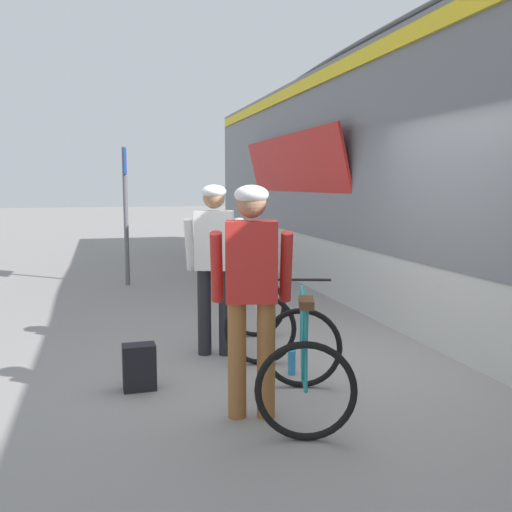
{
  "coord_description": "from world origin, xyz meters",
  "views": [
    {
      "loc": [
        -1.99,
        -4.9,
        1.77
      ],
      "look_at": [
        -0.51,
        0.44,
        1.05
      ],
      "focal_mm": 39.05,
      "sensor_mm": 36.0,
      "label": 1
    }
  ],
  "objects_px": {
    "train_car": "(474,169)",
    "cyclist_near_in_red": "(251,281)",
    "bicycle_near_teal": "(303,362)",
    "cyclist_far_in_white": "(214,254)",
    "platform_sign_post": "(125,192)",
    "bicycle_far_silver": "(258,313)",
    "water_bottle_near_the_bikes": "(292,363)",
    "backpack_on_platform": "(139,367)"
  },
  "relations": [
    {
      "from": "train_car",
      "to": "cyclist_near_in_red",
      "type": "bearing_deg",
      "value": -145.67
    },
    {
      "from": "bicycle_near_teal",
      "to": "train_car",
      "type": "bearing_deg",
      "value": 37.59
    },
    {
      "from": "cyclist_far_in_white",
      "to": "platform_sign_post",
      "type": "relative_size",
      "value": 0.73
    },
    {
      "from": "cyclist_far_in_white",
      "to": "bicycle_near_teal",
      "type": "distance_m",
      "value": 1.79
    },
    {
      "from": "bicycle_far_silver",
      "to": "bicycle_near_teal",
      "type": "bearing_deg",
      "value": -93.51
    },
    {
      "from": "bicycle_near_teal",
      "to": "cyclist_far_in_white",
      "type": "bearing_deg",
      "value": 102.82
    },
    {
      "from": "cyclist_far_in_white",
      "to": "cyclist_near_in_red",
      "type": "bearing_deg",
      "value": -91.51
    },
    {
      "from": "cyclist_near_in_red",
      "to": "bicycle_far_silver",
      "type": "distance_m",
      "value": 1.85
    },
    {
      "from": "platform_sign_post",
      "to": "train_car",
      "type": "bearing_deg",
      "value": -37.35
    },
    {
      "from": "bicycle_near_teal",
      "to": "cyclist_near_in_red",
      "type": "bearing_deg",
      "value": 178.03
    },
    {
      "from": "bicycle_near_teal",
      "to": "water_bottle_near_the_bikes",
      "type": "height_order",
      "value": "bicycle_near_teal"
    },
    {
      "from": "bicycle_near_teal",
      "to": "water_bottle_near_the_bikes",
      "type": "relative_size",
      "value": 5.46
    },
    {
      "from": "backpack_on_platform",
      "to": "platform_sign_post",
      "type": "relative_size",
      "value": 0.17
    },
    {
      "from": "train_car",
      "to": "bicycle_far_silver",
      "type": "bearing_deg",
      "value": -163.91
    },
    {
      "from": "cyclist_near_in_red",
      "to": "train_car",
      "type": "bearing_deg",
      "value": 34.33
    },
    {
      "from": "bicycle_near_teal",
      "to": "bicycle_far_silver",
      "type": "bearing_deg",
      "value": 86.49
    },
    {
      "from": "cyclist_near_in_red",
      "to": "water_bottle_near_the_bikes",
      "type": "height_order",
      "value": "cyclist_near_in_red"
    },
    {
      "from": "cyclist_far_in_white",
      "to": "bicycle_far_silver",
      "type": "bearing_deg",
      "value": 5.21
    },
    {
      "from": "train_car",
      "to": "bicycle_near_teal",
      "type": "xyz_separation_m",
      "value": [
        -3.41,
        -2.63,
        -1.56
      ]
    },
    {
      "from": "cyclist_far_in_white",
      "to": "backpack_on_platform",
      "type": "distance_m",
      "value": 1.44
    },
    {
      "from": "train_car",
      "to": "water_bottle_near_the_bikes",
      "type": "relative_size",
      "value": 78.09
    },
    {
      "from": "train_car",
      "to": "platform_sign_post",
      "type": "relative_size",
      "value": 7.4
    },
    {
      "from": "bicycle_far_silver",
      "to": "platform_sign_post",
      "type": "relative_size",
      "value": 0.5
    },
    {
      "from": "water_bottle_near_the_bikes",
      "to": "train_car",
      "type": "bearing_deg",
      "value": 29.19
    },
    {
      "from": "cyclist_near_in_red",
      "to": "platform_sign_post",
      "type": "height_order",
      "value": "platform_sign_post"
    },
    {
      "from": "train_car",
      "to": "backpack_on_platform",
      "type": "height_order",
      "value": "train_car"
    },
    {
      "from": "cyclist_near_in_red",
      "to": "backpack_on_platform",
      "type": "height_order",
      "value": "cyclist_near_in_red"
    },
    {
      "from": "cyclist_far_in_white",
      "to": "bicycle_far_silver",
      "type": "relative_size",
      "value": 1.47
    },
    {
      "from": "cyclist_near_in_red",
      "to": "bicycle_near_teal",
      "type": "bearing_deg",
      "value": -1.97
    },
    {
      "from": "cyclist_far_in_white",
      "to": "water_bottle_near_the_bikes",
      "type": "height_order",
      "value": "cyclist_far_in_white"
    },
    {
      "from": "bicycle_near_teal",
      "to": "water_bottle_near_the_bikes",
      "type": "distance_m",
      "value": 0.9
    },
    {
      "from": "train_car",
      "to": "cyclist_far_in_white",
      "type": "bearing_deg",
      "value": -165.22
    },
    {
      "from": "train_car",
      "to": "cyclist_near_in_red",
      "type": "relative_size",
      "value": 10.07
    },
    {
      "from": "train_car",
      "to": "bicycle_near_teal",
      "type": "height_order",
      "value": "train_car"
    },
    {
      "from": "backpack_on_platform",
      "to": "water_bottle_near_the_bikes",
      "type": "relative_size",
      "value": 1.76
    },
    {
      "from": "backpack_on_platform",
      "to": "water_bottle_near_the_bikes",
      "type": "xyz_separation_m",
      "value": [
        1.39,
        0.01,
        -0.09
      ]
    },
    {
      "from": "train_car",
      "to": "bicycle_near_teal",
      "type": "bearing_deg",
      "value": -142.41
    },
    {
      "from": "cyclist_far_in_white",
      "to": "train_car",
      "type": "bearing_deg",
      "value": 14.78
    },
    {
      "from": "bicycle_far_silver",
      "to": "water_bottle_near_the_bikes",
      "type": "height_order",
      "value": "bicycle_far_silver"
    },
    {
      "from": "water_bottle_near_the_bikes",
      "to": "platform_sign_post",
      "type": "relative_size",
      "value": 0.09
    },
    {
      "from": "cyclist_near_in_red",
      "to": "platform_sign_post",
      "type": "bearing_deg",
      "value": 96.11
    },
    {
      "from": "cyclist_far_in_white",
      "to": "platform_sign_post",
      "type": "xyz_separation_m",
      "value": [
        -0.69,
        4.41,
        0.57
      ]
    }
  ]
}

